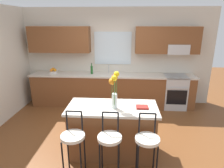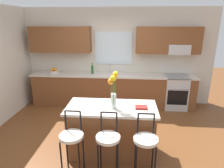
{
  "view_description": "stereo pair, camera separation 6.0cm",
  "coord_description": "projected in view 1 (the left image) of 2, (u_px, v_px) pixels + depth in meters",
  "views": [
    {
      "loc": [
        0.36,
        -3.54,
        2.3
      ],
      "look_at": [
        0.08,
        0.55,
        1.0
      ],
      "focal_mm": 31.26,
      "sensor_mm": 36.0,
      "label": 1
    },
    {
      "loc": [
        0.41,
        -3.54,
        2.3
      ],
      "look_at": [
        0.08,
        0.55,
        1.0
      ],
      "focal_mm": 31.26,
      "sensor_mm": 36.0,
      "label": 2
    }
  ],
  "objects": [
    {
      "name": "counter_run",
      "position": [
        112.0,
        90.0,
        5.57
      ],
      "size": [
        4.56,
        0.64,
        0.92
      ],
      "color": "brown",
      "rests_on": "ground"
    },
    {
      "name": "kitchen_island",
      "position": [
        112.0,
        130.0,
        3.48
      ],
      "size": [
        1.55,
        0.74,
        0.92
      ],
      "color": "brown",
      "rests_on": "ground"
    },
    {
      "name": "oven_range",
      "position": [
        174.0,
        92.0,
        5.43
      ],
      "size": [
        0.6,
        0.64,
        0.92
      ],
      "color": "#B7BABC",
      "rests_on": "ground"
    },
    {
      "name": "fruit_bowl_oranges",
      "position": [
        53.0,
        71.0,
        5.52
      ],
      "size": [
        0.24,
        0.24,
        0.16
      ],
      "color": "silver",
      "rests_on": "counter_run"
    },
    {
      "name": "ground_plane",
      "position": [
        107.0,
        137.0,
        4.09
      ],
      "size": [
        14.0,
        14.0,
        0.0
      ],
      "primitive_type": "plane",
      "color": "brown"
    },
    {
      "name": "sink_faucet",
      "position": [
        109.0,
        68.0,
        5.53
      ],
      "size": [
        0.02,
        0.13,
        0.23
      ],
      "color": "#B7BABC",
      "rests_on": "counter_run"
    },
    {
      "name": "bar_stool_near",
      "position": [
        73.0,
        139.0,
        2.92
      ],
      "size": [
        0.36,
        0.36,
        1.04
      ],
      "color": "black",
      "rests_on": "ground"
    },
    {
      "name": "bar_stool_far",
      "position": [
        147.0,
        142.0,
        2.84
      ],
      "size": [
        0.36,
        0.36,
        1.04
      ],
      "color": "black",
      "rests_on": "ground"
    },
    {
      "name": "back_wall_assembly",
      "position": [
        114.0,
        52.0,
        5.52
      ],
      "size": [
        5.6,
        0.5,
        2.7
      ],
      "color": "beige",
      "rests_on": "ground"
    },
    {
      "name": "cookbook",
      "position": [
        142.0,
        107.0,
        3.29
      ],
      "size": [
        0.2,
        0.15,
        0.03
      ],
      "primitive_type": "cube",
      "color": "maroon",
      "rests_on": "kitchen_island"
    },
    {
      "name": "bottle_olive_oil",
      "position": [
        92.0,
        70.0,
        5.43
      ],
      "size": [
        0.06,
        0.06,
        0.31
      ],
      "color": "#1E5923",
      "rests_on": "counter_run"
    },
    {
      "name": "bar_stool_middle",
      "position": [
        110.0,
        140.0,
        2.88
      ],
      "size": [
        0.36,
        0.36,
        1.04
      ],
      "color": "black",
      "rests_on": "ground"
    },
    {
      "name": "flower_vase",
      "position": [
        114.0,
        87.0,
        3.17
      ],
      "size": [
        0.17,
        0.18,
        0.64
      ],
      "color": "silver",
      "rests_on": "kitchen_island"
    }
  ]
}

